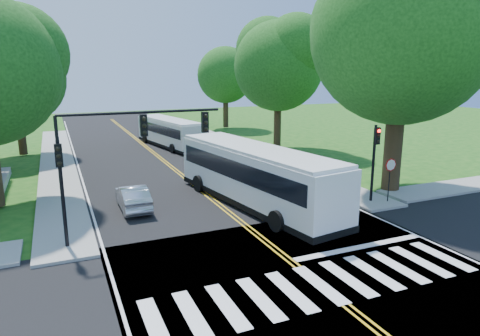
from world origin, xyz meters
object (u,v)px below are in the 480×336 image
signal_nw (117,146)px  hatchback (133,197)px  signal_ne (375,153)px  bus_lead (255,175)px  bus_follow (169,132)px  suv (316,186)px  dark_sedan (242,155)px

signal_nw → hatchback: signal_nw is taller
signal_ne → signal_nw: bearing=-180.0°
bus_lead → hatchback: (-6.48, 2.05, -1.10)m
bus_lead → bus_follow: bearing=-99.8°
signal_nw → suv: bearing=10.9°
signal_nw → signal_ne: size_ratio=1.62×
signal_ne → suv: 3.94m
signal_ne → dark_sedan: signal_ne is taller
signal_ne → suv: bearing=135.9°
hatchback → signal_ne: bearing=161.0°
signal_ne → hatchback: size_ratio=1.07×
bus_follow → suv: bearing=90.2°
signal_ne → bus_lead: 6.88m
signal_ne → hatchback: signal_ne is taller
bus_follow → suv: (3.70, -20.67, -0.79)m
bus_follow → bus_lead: bearing=79.1°
signal_nw → hatchback: bearing=74.6°
suv → dark_sedan: (-0.08, 10.91, -0.10)m
suv → dark_sedan: size_ratio=1.22×
signal_ne → bus_follow: (-6.02, 22.92, -1.47)m
signal_ne → hatchback: (-12.83, 4.41, -2.28)m
bus_lead → dark_sedan: bus_lead is taller
signal_nw → dark_sedan: signal_nw is taller
signal_nw → bus_lead: size_ratio=0.54×
dark_sedan → signal_nw: bearing=34.1°
suv → signal_nw: bearing=27.8°
bus_lead → signal_ne: bearing=150.7°
hatchback → dark_sedan: (10.43, 8.75, -0.08)m
signal_nw → bus_lead: signal_nw is taller
bus_follow → hatchback: 19.74m
signal_ne → bus_lead: size_ratio=0.33×
bus_follow → dark_sedan: bus_follow is taller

